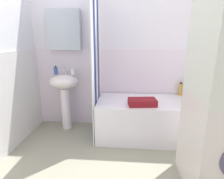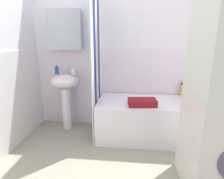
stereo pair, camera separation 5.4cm
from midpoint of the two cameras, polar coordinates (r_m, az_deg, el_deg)
The scene contains 11 objects.
wall_back_tiled at distance 2.84m, azimuth 5.66°, elevation 10.98°, with size 3.60×0.18×2.40m.
sink at distance 2.85m, azimuth -14.75°, elevation -0.13°, with size 0.44×0.34×0.84m.
faucet at distance 2.87m, azimuth -14.60°, elevation 5.79°, with size 0.03×0.12×0.12m.
soap_dispenser at distance 2.88m, azimuth -17.27°, elevation 5.53°, with size 0.06×0.06×0.13m.
toothbrush_cup at distance 2.77m, azimuth -12.31°, elevation 5.23°, with size 0.07×0.07×0.09m, color silver.
bathtub at distance 2.69m, azimuth 11.25°, elevation -8.78°, with size 1.48×0.69×0.53m, color white.
shower_curtain at distance 2.50m, azimuth -5.41°, elevation 7.22°, with size 0.01×0.69×2.00m.
conditioner_bottle at distance 2.99m, azimuth 23.23°, elevation -0.42°, with size 0.04×0.04×0.16m.
lotion_bottle at distance 2.95m, azimuth 21.16°, elevation -0.10°, with size 0.07×0.07×0.19m.
shampoo_bottle at distance 2.92m, azimuth 19.65°, elevation 0.03°, with size 0.05×0.05×0.20m.
towel_folded at distance 2.40m, azimuth 8.57°, elevation -3.83°, with size 0.35×0.20×0.08m, color maroon.
Camera 1 is at (-0.14, -1.57, 1.35)m, focal length 29.99 mm.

